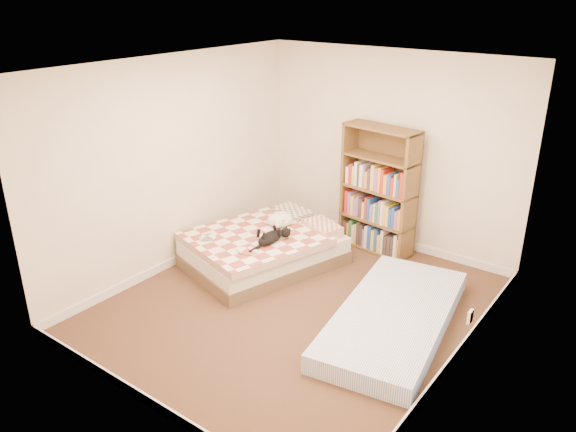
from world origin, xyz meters
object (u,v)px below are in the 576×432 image
Objects in this scene: black_cat at (272,237)px; white_dog at (280,220)px; bed at (266,248)px; bookshelf at (378,206)px; floor_mattress at (394,318)px.

black_cat is 0.48m from white_dog.
bookshelf is (0.87, 1.20, 0.37)m from bed.
black_cat is (-1.65, 0.14, 0.39)m from floor_mattress.
bed is 0.40m from black_cat.
bookshelf is 1.52m from black_cat.
bookshelf is 2.46× the size of black_cat.
bed is at bearing -81.22° from white_dog.
bookshelf is at bearing 114.63° from floor_mattress.
black_cat is at bearing 166.04° from floor_mattress.
bed is at bearing 161.47° from floor_mattress.
bookshelf is at bearing 63.95° from white_dog.
bookshelf is at bearing 70.23° from bed.
floor_mattress is 3.35× the size of black_cat.
bed is 1.92m from floor_mattress.
floor_mattress is at bearing -48.62° from bookshelf.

